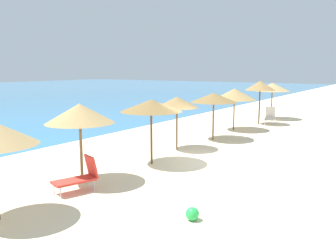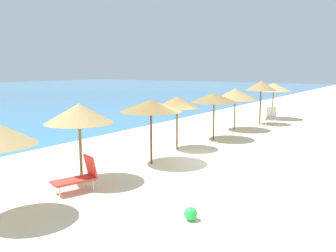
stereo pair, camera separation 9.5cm
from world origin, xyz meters
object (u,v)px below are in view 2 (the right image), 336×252
beach_umbrella_3 (79,114)px  lounge_chair_0 (79,176)px  beach_umbrella_5 (177,102)px  beach_umbrella_4 (151,106)px  beach_umbrella_6 (214,98)px  lounge_chair_1 (271,117)px  beach_ball (191,214)px  beach_umbrella_8 (261,86)px  beach_umbrella_9 (274,87)px  beach_umbrella_7 (235,94)px

beach_umbrella_3 → lounge_chair_0: (-0.63, -0.58, -1.83)m
beach_umbrella_5 → lounge_chair_0: size_ratio=1.70×
beach_umbrella_4 → beach_umbrella_6: size_ratio=1.03×
beach_umbrella_4 → beach_umbrella_6: bearing=1.9°
lounge_chair_1 → beach_ball: bearing=86.8°
beach_umbrella_4 → beach_umbrella_5: bearing=11.3°
beach_umbrella_8 → beach_umbrella_9: beach_umbrella_8 is taller
beach_umbrella_9 → lounge_chair_0: 19.23m
beach_umbrella_7 → lounge_chair_1: beach_umbrella_7 is taller
beach_umbrella_3 → beach_umbrella_4: beach_umbrella_3 is taller
beach_umbrella_5 → lounge_chair_1: beach_umbrella_5 is taller
beach_umbrella_7 → beach_umbrella_6: bearing=-175.2°
beach_umbrella_3 → lounge_chair_1: bearing=-4.0°
beach_umbrella_8 → lounge_chair_0: bearing=-179.9°
beach_umbrella_5 → beach_ball: size_ratio=7.20×
beach_umbrella_3 → beach_umbrella_6: size_ratio=1.06×
beach_umbrella_6 → lounge_chair_0: (-9.62, -0.25, -1.75)m
beach_umbrella_9 → lounge_chair_1: 3.22m
beach_umbrella_4 → lounge_chair_1: (12.80, -0.60, -1.83)m
beach_umbrella_7 → beach_umbrella_8: (3.06, -0.51, 0.40)m
beach_umbrella_3 → lounge_chair_1: size_ratio=1.61×
beach_umbrella_8 → beach_umbrella_6: bearing=178.0°
beach_umbrella_4 → beach_ball: 5.93m
beach_umbrella_5 → beach_umbrella_3: bearing=-179.7°
beach_umbrella_4 → beach_umbrella_7: beach_umbrella_4 is taller
lounge_chair_1 → beach_ball: size_ratio=4.78×
beach_umbrella_5 → beach_umbrella_6: beach_umbrella_6 is taller
beach_umbrella_6 → beach_ball: size_ratio=7.26×
beach_umbrella_4 → beach_umbrella_7: size_ratio=0.98×
beach_umbrella_3 → beach_umbrella_9: beach_umbrella_9 is taller
beach_umbrella_4 → beach_umbrella_9: bearing=0.4°
beach_umbrella_8 → lounge_chair_0: size_ratio=2.02×
beach_umbrella_5 → beach_umbrella_9: (12.56, -0.45, 0.17)m
beach_umbrella_6 → beach_umbrella_8: beach_umbrella_8 is taller
beach_umbrella_9 → lounge_chair_0: (-19.13, -0.15, -1.90)m
beach_umbrella_5 → lounge_chair_0: bearing=-174.7°
beach_umbrella_9 → beach_ball: 19.67m
beach_umbrella_6 → beach_umbrella_7: (3.40, 0.28, -0.03)m
beach_umbrella_6 → beach_ball: bearing=-156.3°
beach_umbrella_5 → lounge_chair_1: 10.26m
beach_umbrella_5 → beach_ball: bearing=-145.1°
beach_umbrella_9 → beach_umbrella_6: bearing=179.4°
beach_umbrella_4 → beach_umbrella_5: (2.75, 0.55, -0.11)m
beach_umbrella_4 → beach_umbrella_5: 2.81m
beach_umbrella_6 → beach_umbrella_7: bearing=4.8°
beach_umbrella_4 → beach_umbrella_7: bearing=3.0°
beach_umbrella_9 → lounge_chair_1: bearing=-164.4°
beach_umbrella_9 → lounge_chair_0: beach_umbrella_9 is taller
beach_umbrella_7 → beach_ball: (-13.00, -4.49, -2.03)m
beach_umbrella_8 → beach_ball: size_ratio=8.54×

